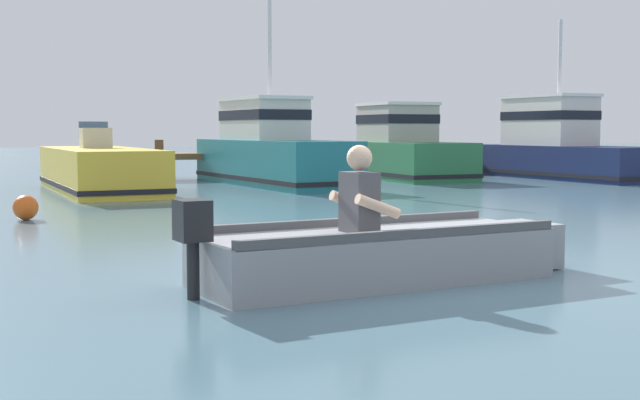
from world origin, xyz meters
name	(u,v)px	position (x,y,z in m)	size (l,w,h in m)	color
ground_plane	(426,271)	(0.00, 0.00, 0.00)	(120.00, 120.00, 0.00)	slate
wooden_dock	(372,154)	(7.24, 15.48, 0.62)	(13.09, 1.64, 1.09)	brown
rowboat_with_person	(381,253)	(-0.63, -0.29, 0.25)	(3.72, 1.36, 1.19)	gray
moored_boat_yellow	(100,171)	(-1.18, 11.76, 0.44)	(1.99, 5.69, 1.50)	gold
moored_boat_teal	(270,151)	(2.95, 12.42, 0.80)	(2.20, 6.15, 4.64)	#1E727A
moored_boat_green	(402,150)	(7.07, 13.37, 0.77)	(2.02, 4.60, 2.05)	#287042
moored_boat_navy	(557,148)	(11.09, 11.93, 0.84)	(1.97, 6.11, 4.28)	#19234C
mooring_buoy	(26,208)	(-3.09, 6.26, 0.18)	(0.37, 0.37, 0.37)	#E55919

